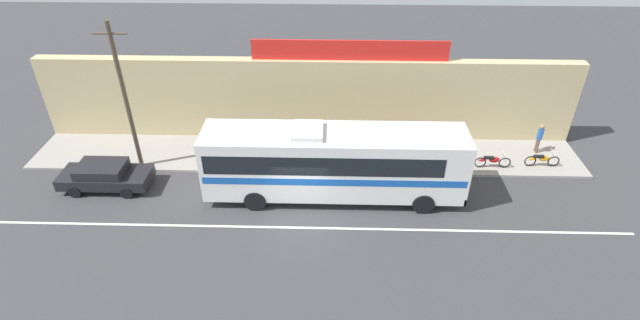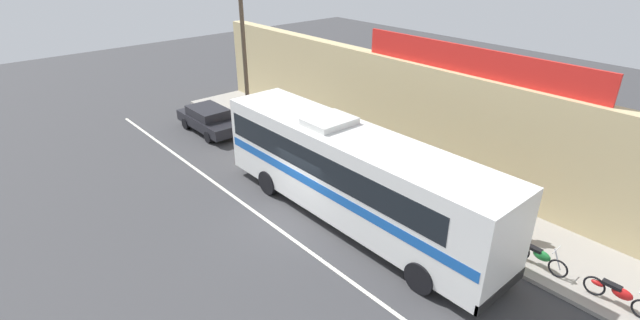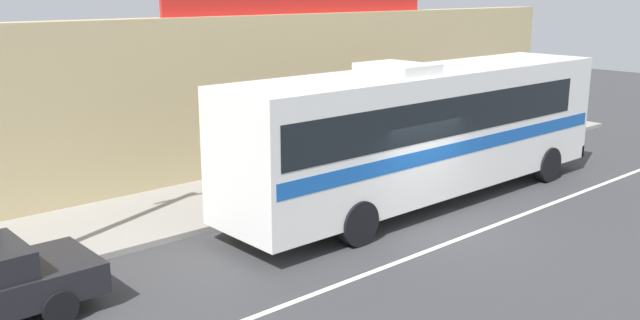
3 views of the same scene
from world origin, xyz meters
name	(u,v)px [view 3 (image 3 of 3)]	position (x,y,z in m)	size (l,w,h in m)	color
ground_plane	(436,229)	(0.00, 0.00, 0.00)	(70.00, 70.00, 0.00)	#3A3A3D
sidewalk_slab	(297,182)	(0.00, 5.20, 0.07)	(30.00, 3.60, 0.14)	gray
storefront_facade	(251,95)	(0.00, 7.35, 2.40)	(30.00, 0.70, 4.80)	tan
road_center_stripe	(463,237)	(0.00, -0.80, 0.00)	(30.00, 0.14, 0.01)	silver
intercity_bus	(425,126)	(1.46, 1.65, 2.07)	(12.34, 2.66, 3.78)	white
motorcycle_orange	(552,117)	(12.58, 4.32, 0.57)	(1.84, 0.56, 0.94)	black
motorcycle_blue	(519,127)	(9.92, 4.12, 0.57)	(1.90, 0.56, 0.94)	black
motorcycle_black	(483,135)	(7.61, 4.11, 0.57)	(1.84, 0.56, 0.94)	black
pedestrian_far_right	(407,126)	(4.81, 5.17, 1.10)	(0.30, 0.48, 1.66)	navy
pedestrian_far_left	(438,121)	(6.35, 5.11, 1.07)	(0.30, 0.48, 1.61)	brown
pedestrian_by_curb	(525,98)	(12.83, 5.76, 1.14)	(0.30, 0.48, 1.71)	brown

